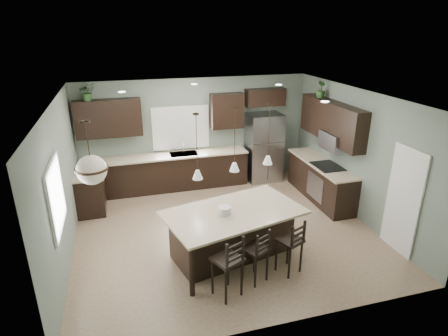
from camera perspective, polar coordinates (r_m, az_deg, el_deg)
The scene contains 32 objects.
ground at distance 7.98m, azimuth 0.10°, elevation -9.48°, with size 6.00×6.00×0.00m, color #9E8466.
pantry_door at distance 7.65m, azimuth 25.64°, elevation -4.56°, with size 0.04×0.82×2.04m, color white.
window_back at distance 9.78m, azimuth -6.62°, elevation 6.12°, with size 1.35×0.02×1.00m, color white.
window_left at distance 6.42m, azimuth -24.34°, elevation -3.97°, with size 0.02×1.10×1.00m, color white.
left_return_cabs at distance 9.09m, azimuth -19.64°, elevation -3.60°, with size 0.60×0.90×0.90m, color black.
left_return_countertop at distance 8.91m, azimuth -19.88°, elevation -0.84°, with size 0.66×0.96×0.04m, color beige.
back_lower_cabs at distance 9.80m, azimuth -8.66°, elevation -0.74°, with size 4.20×0.60×0.90m, color black.
back_countertop at distance 9.62m, azimuth -8.80°, elevation 1.82°, with size 4.20×0.66×0.04m, color beige.
sink_inset at distance 9.67m, azimuth -6.16°, elevation 2.16°, with size 0.70×0.45×0.01m, color gray.
faucet at distance 9.60m, azimuth -6.16°, elevation 2.92°, with size 0.02×0.02×0.28m, color silver.
back_upper_left at distance 9.42m, azimuth -17.18°, elevation 7.25°, with size 1.55×0.34×0.90m, color black.
back_upper_right at distance 9.80m, azimuth 0.45°, elevation 8.70°, with size 0.85×0.34×0.90m, color black.
fridge_header at distance 10.08m, azimuth 6.29°, elevation 10.67°, with size 1.05×0.34×0.45m, color black.
right_lower_cabs at distance 9.49m, azimuth 14.47°, elevation -1.94°, with size 0.60×2.35×0.90m, color black.
right_countertop at distance 9.31m, azimuth 14.62°, elevation 0.70°, with size 0.66×2.35×0.04m, color beige.
cooktop at distance 9.08m, azimuth 15.49°, elevation 0.26°, with size 0.58×0.75×0.02m, color black.
wall_oven_front at distance 9.13m, azimuth 13.65°, elevation -2.81°, with size 0.01×0.72×0.60m, color gray.
right_upper_cabs at distance 9.09m, azimuth 16.05°, elevation 6.88°, with size 0.34×2.35×0.90m, color black.
microwave at distance 8.95m, azimuth 16.42°, elevation 3.95°, with size 0.40×0.75×0.40m, color gray.
refrigerator at distance 10.22m, azimuth 6.05°, elevation 3.16°, with size 0.90×0.74×1.85m, color gray.
kitchen_island at distance 6.98m, azimuth 1.48°, elevation -9.98°, with size 2.42×1.38×0.92m, color black.
serving_dish at distance 6.62m, azimuth 0.04°, elevation -6.49°, with size 0.24×0.24×0.14m, color silver.
bar_stool_left at distance 6.02m, azimuth 0.47°, elevation -14.66°, with size 0.41×0.41×1.10m, color black.
bar_stool_center at distance 6.37m, azimuth 4.79°, elevation -13.04°, with size 0.37×0.37×0.99m, color black.
bar_stool_right at distance 6.64m, azimuth 9.93°, elevation -11.62°, with size 0.38×0.38×1.02m, color black.
pendant_left at distance 5.92m, azimuth -4.17°, elevation 3.21°, with size 0.17×0.17×1.10m, color silver, non-canonical shape.
pendant_center at distance 6.24m, azimuth 1.64°, elevation 4.20°, with size 0.17×0.17×1.10m, color silver, non-canonical shape.
pendant_right at distance 6.62m, azimuth 6.85°, elevation 5.05°, with size 0.17×0.17×1.10m, color white, non-canonical shape.
chandelier at distance 5.77m, azimuth -19.84°, elevation 2.15°, with size 0.49×0.49×0.97m, color beige, non-canonical shape.
plant_back_left at distance 9.29m, azimuth -20.14°, elevation 10.84°, with size 0.37×0.32×0.41m, color #295425.
plant_right_wall at distance 9.41m, azimuth 14.55°, elevation 11.53°, with size 0.22×0.22×0.39m, color #284D21.
room_shell at distance 7.26m, azimuth 0.11°, elevation 2.13°, with size 6.00×6.00×6.00m.
Camera 1 is at (-1.89, -6.60, 4.08)m, focal length 30.00 mm.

